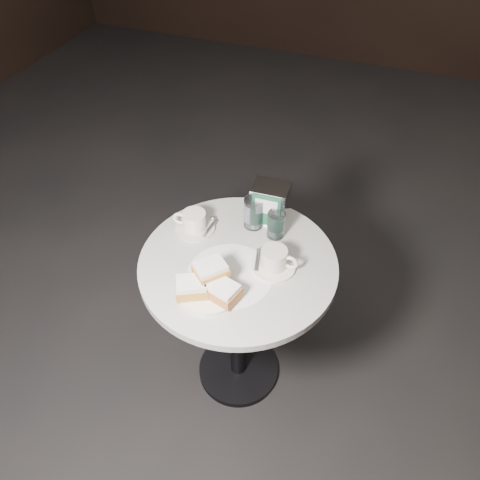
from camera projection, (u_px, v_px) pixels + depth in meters
name	position (u px, v px, depth m)	size (l,w,h in m)	color
ground	(239.00, 370.00, 2.16)	(7.00, 7.00, 0.00)	black
cafe_table	(238.00, 296.00, 1.78)	(0.70, 0.70, 0.74)	black
sugar_spill	(230.00, 275.00, 1.59)	(0.30, 0.30, 0.00)	white
beignet_plate	(208.00, 285.00, 1.51)	(0.23, 0.23, 0.10)	white
coffee_cup_left	(194.00, 222.00, 1.73)	(0.17, 0.17, 0.08)	beige
coffee_cup_right	(274.00, 260.00, 1.59)	(0.17, 0.16, 0.08)	white
water_glass_left	(254.00, 213.00, 1.73)	(0.10, 0.10, 0.12)	white
water_glass_right	(276.00, 225.00, 1.70)	(0.07, 0.07, 0.11)	silver
napkin_dispenser	(270.00, 203.00, 1.74)	(0.14, 0.12, 0.16)	white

